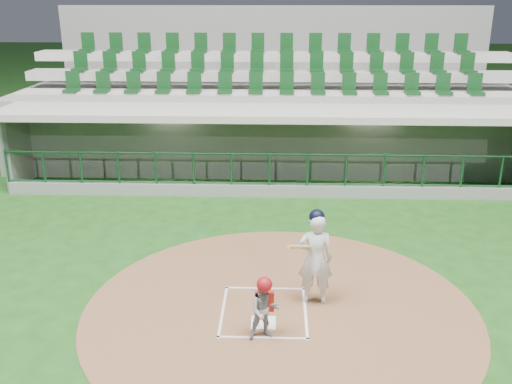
% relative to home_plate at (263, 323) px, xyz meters
% --- Properties ---
extents(ground, '(120.00, 120.00, 0.00)m').
position_rel_home_plate_xyz_m(ground, '(0.00, 0.70, -0.02)').
color(ground, '#164313').
rests_on(ground, ground).
extents(dirt_circle, '(7.20, 7.20, 0.01)m').
position_rel_home_plate_xyz_m(dirt_circle, '(0.30, 0.50, -0.02)').
color(dirt_circle, brown).
rests_on(dirt_circle, ground).
extents(home_plate, '(0.43, 0.43, 0.02)m').
position_rel_home_plate_xyz_m(home_plate, '(0.00, 0.00, 0.00)').
color(home_plate, white).
rests_on(home_plate, dirt_circle).
extents(batter_box_chalk, '(1.55, 1.80, 0.01)m').
position_rel_home_plate_xyz_m(batter_box_chalk, '(0.00, 0.40, -0.00)').
color(batter_box_chalk, silver).
rests_on(batter_box_chalk, ground).
extents(dugout_structure, '(16.40, 3.70, 3.00)m').
position_rel_home_plate_xyz_m(dugout_structure, '(0.13, 8.52, 0.94)').
color(dugout_structure, slate).
rests_on(dugout_structure, ground).
extents(seating_deck, '(17.00, 6.72, 5.15)m').
position_rel_home_plate_xyz_m(seating_deck, '(0.00, 11.61, 1.40)').
color(seating_deck, gray).
rests_on(seating_deck, ground).
extents(batter, '(0.87, 0.87, 1.85)m').
position_rel_home_plate_xyz_m(batter, '(0.92, 0.78, 0.91)').
color(batter, silver).
rests_on(batter, dirt_circle).
extents(catcher, '(0.58, 0.50, 1.13)m').
position_rel_home_plate_xyz_m(catcher, '(0.02, -0.43, 0.55)').
color(catcher, gray).
rests_on(catcher, dirt_circle).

